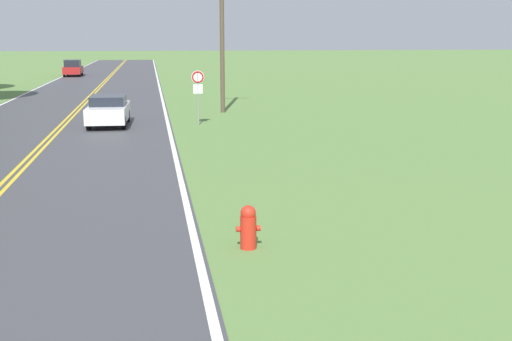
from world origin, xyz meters
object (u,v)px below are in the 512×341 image
at_px(fire_hydrant, 248,227).
at_px(car_white_sedan_mid_near, 109,110).
at_px(car_red_sedan_mid_far, 73,68).
at_px(traffic_sign, 198,84).

relative_size(fire_hydrant, car_white_sedan_mid_near, 0.21).
height_order(fire_hydrant, car_red_sedan_mid_far, car_red_sedan_mid_far).
height_order(traffic_sign, car_red_sedan_mid_far, traffic_sign).
relative_size(fire_hydrant, traffic_sign, 0.34).
xyz_separation_m(car_white_sedan_mid_near, car_red_sedan_mid_far, (-6.06, 40.60, 0.13)).
bearing_deg(fire_hydrant, car_white_sedan_mid_near, 101.30).
bearing_deg(car_red_sedan_mid_far, fire_hydrant, -171.94).
xyz_separation_m(traffic_sign, car_red_sedan_mid_far, (-10.21, 41.09, -1.06)).
height_order(traffic_sign, car_white_sedan_mid_near, traffic_sign).
xyz_separation_m(traffic_sign, car_white_sedan_mid_near, (-4.15, 0.49, -1.19)).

